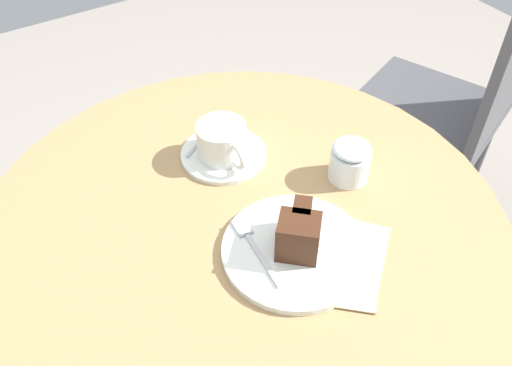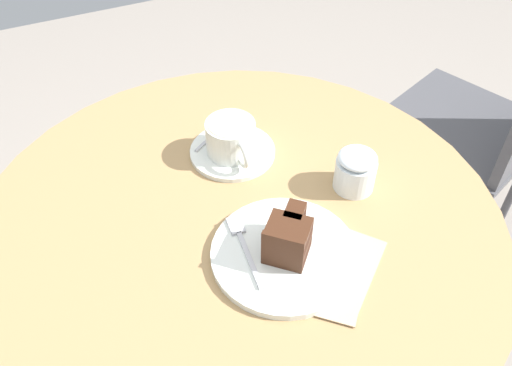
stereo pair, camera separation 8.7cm
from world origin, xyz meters
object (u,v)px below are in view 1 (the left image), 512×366
Objects in this scene: cake_slice at (299,234)px; sugar_pot at (350,161)px; coffee_cup at (222,140)px; napkin at (329,258)px; cafe_chair at (466,91)px; saucer at (224,154)px; cake_plate at (295,250)px; fork at (252,243)px; teaspoon at (204,137)px.

sugar_pot is at bearing 117.22° from cake_slice.
coffee_cup is at bearing 177.24° from cake_slice.
cake_slice is at bearing -139.04° from napkin.
saucer is at bearing -18.00° from cafe_chair.
napkin is at bearing 43.63° from cake_plate.
saucer is 0.25m from cake_slice.
napkin is 0.82m from cafe_chair.
saucer is 0.04m from coffee_cup.
sugar_pot reaches higher than napkin.
fork is 1.91× the size of sugar_pot.
cake_slice is at bearing -120.86° from fork.
sugar_pot is (0.16, 0.15, 0.03)m from saucer.
cake_plate is (0.30, -0.01, -0.01)m from teaspoon.
sugar_pot is (-0.12, 0.14, 0.04)m from napkin.
cake_slice is 0.65× the size of fork.
napkin is 3.10× the size of sugar_pot.
napkin is (0.34, 0.03, -0.01)m from teaspoon.
coffee_cup is 0.54× the size of cake_plate.
saucer is at bearing -112.26° from teaspoon.
cafe_chair is 12.12× the size of sugar_pot.
coffee_cup reaches higher than napkin.
cake_plate is 2.97× the size of sugar_pot.
fork is at bearing -131.85° from napkin.
cafe_chair is (-0.29, 0.76, -0.17)m from cake_plate.
saucer is at bearing 137.95° from coffee_cup.
cake_slice is at bearing -62.78° from sugar_pot.
coffee_cup is 0.29m from napkin.
cake_slice is 0.07m from fork.
fork reaches higher than napkin.
saucer is at bearing -176.61° from napkin.
napkin is 0.26× the size of cafe_chair.
sugar_pot reaches higher than fork.
fork reaches higher than cake_plate.
teaspoon is (-0.06, -0.01, -0.03)m from coffee_cup.
teaspoon is at bearing -142.84° from sugar_pot.
cake_plate is at bearing -3.80° from coffee_cup.
coffee_cup is (0.00, -0.00, 0.04)m from saucer.
coffee_cup reaches higher than teaspoon.
saucer is 0.17× the size of cafe_chair.
teaspoon reaches higher than napkin.
coffee_cup is 0.78m from cafe_chair.
cake_slice is (0.25, -0.01, 0.00)m from coffee_cup.
cake_plate is at bearing -122.26° from fork.
napkin is (0.08, 0.09, -0.01)m from fork.
sugar_pot is at bearing 116.29° from cake_plate.
fork is at bearing -18.60° from saucer.
cafe_chair reaches higher than napkin.
sugar_pot is (0.21, -0.59, 0.20)m from cafe_chair.
cake_slice reaches higher than saucer.
cafe_chair is (-0.25, 0.81, -0.18)m from fork.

